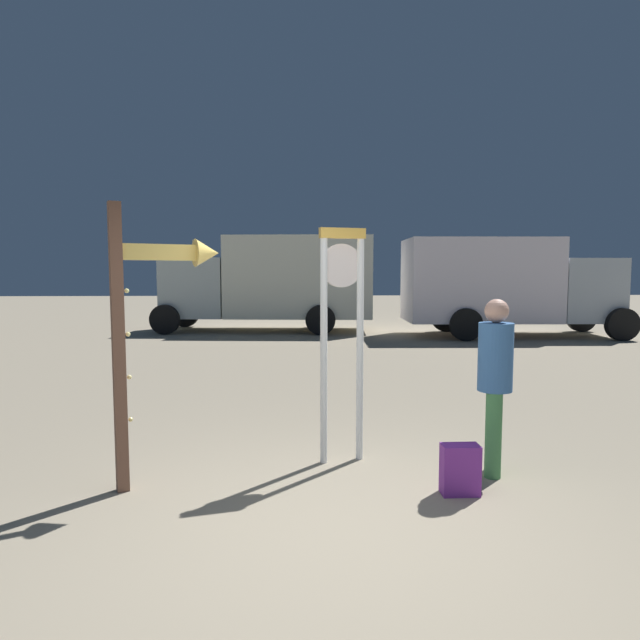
{
  "coord_description": "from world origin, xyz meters",
  "views": [
    {
      "loc": [
        -0.31,
        -3.8,
        1.89
      ],
      "look_at": [
        0.07,
        4.06,
        1.2
      ],
      "focal_mm": 30.88,
      "sensor_mm": 36.0,
      "label": 1
    }
  ],
  "objects": [
    {
      "name": "ground_plane",
      "position": [
        0.0,
        0.0,
        0.0
      ],
      "size": [
        80.0,
        80.0,
        0.0
      ],
      "primitive_type": "plane",
      "color": "gray"
    },
    {
      "name": "standing_clock",
      "position": [
        0.16,
        1.57,
        1.43
      ],
      "size": [
        0.46,
        0.19,
        2.31
      ],
      "color": "white",
      "rests_on": "ground_plane"
    },
    {
      "name": "arrow_sign",
      "position": [
        -1.53,
        1.02,
        1.6
      ],
      "size": [
        0.93,
        0.57,
        2.47
      ],
      "color": "brown",
      "rests_on": "ground_plane"
    },
    {
      "name": "person_near_clock",
      "position": [
        1.54,
        1.12,
        0.92
      ],
      "size": [
        0.31,
        0.31,
        1.64
      ],
      "color": "#44874B",
      "rests_on": "ground_plane"
    },
    {
      "name": "backpack",
      "position": [
        1.1,
        0.69,
        0.21
      ],
      "size": [
        0.32,
        0.21,
        0.43
      ],
      "color": "purple",
      "rests_on": "ground_plane"
    },
    {
      "name": "box_truck_near",
      "position": [
        -0.9,
        13.86,
        1.62
      ],
      "size": [
        6.91,
        2.94,
        3.0
      ],
      "color": "silver",
      "rests_on": "ground_plane"
    },
    {
      "name": "box_truck_far",
      "position": [
        5.82,
        12.1,
        1.55
      ],
      "size": [
        6.31,
        2.8,
        2.85
      ],
      "color": "silver",
      "rests_on": "ground_plane"
    }
  ]
}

